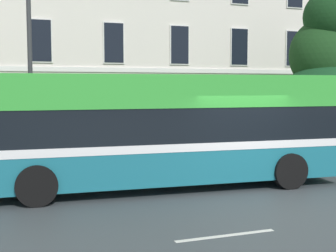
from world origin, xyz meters
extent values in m
cube|color=#3E4548|center=(0.00, 0.00, -0.03)|extent=(60.00, 56.00, 0.06)
cube|color=silver|center=(0.00, 3.65, 0.00)|extent=(54.00, 0.14, 0.01)
cube|color=silver|center=(-2.00, -1.80, 0.00)|extent=(2.00, 0.12, 0.01)
cube|color=#9E9E99|center=(0.00, 4.12, 0.06)|extent=(57.00, 0.24, 0.12)
cube|color=#4C6F34|center=(0.00, 6.67, 0.06)|extent=(57.00, 4.87, 0.12)
cube|color=silver|center=(0.42, 14.97, 4.81)|extent=(18.44, 8.52, 9.37)
cube|color=white|center=(0.42, 10.69, 3.43)|extent=(18.44, 0.06, 0.20)
cube|color=#2D333D|center=(0.42, 10.68, 1.22)|extent=(1.10, 0.06, 2.20)
cube|color=white|center=(-4.19, 10.68, 1.71)|extent=(0.95, 0.04, 1.80)
cube|color=black|center=(-4.19, 10.66, 1.71)|extent=(0.85, 0.03, 1.70)
cube|color=white|center=(-1.11, 10.68, 1.71)|extent=(0.95, 0.04, 1.80)
cube|color=black|center=(-1.11, 10.66, 1.71)|extent=(0.85, 0.03, 1.70)
cube|color=white|center=(1.96, 10.68, 1.71)|extent=(0.95, 0.04, 1.80)
cube|color=black|center=(1.96, 10.66, 1.71)|extent=(0.85, 0.03, 1.70)
cube|color=white|center=(5.04, 10.68, 1.71)|extent=(0.95, 0.04, 1.80)
cube|color=black|center=(5.04, 10.66, 1.71)|extent=(0.85, 0.03, 1.70)
cube|color=white|center=(8.11, 10.68, 1.71)|extent=(0.95, 0.04, 1.80)
cube|color=black|center=(8.11, 10.66, 1.71)|extent=(0.85, 0.03, 1.70)
cube|color=white|center=(-4.19, 10.68, 4.59)|extent=(0.95, 0.04, 1.80)
cube|color=black|center=(-4.19, 10.66, 4.59)|extent=(0.85, 0.03, 1.70)
cube|color=white|center=(-1.11, 10.68, 4.59)|extent=(0.95, 0.04, 1.80)
cube|color=black|center=(-1.11, 10.66, 4.59)|extent=(0.85, 0.03, 1.70)
cube|color=white|center=(1.96, 10.68, 4.59)|extent=(0.95, 0.04, 1.80)
cube|color=black|center=(1.96, 10.66, 4.59)|extent=(0.85, 0.03, 1.70)
cube|color=white|center=(5.04, 10.68, 4.59)|extent=(0.95, 0.04, 1.80)
cube|color=black|center=(5.04, 10.66, 4.59)|extent=(0.85, 0.03, 1.70)
cube|color=white|center=(8.11, 10.68, 4.59)|extent=(0.95, 0.04, 1.80)
cube|color=black|center=(8.11, 10.66, 4.59)|extent=(0.85, 0.03, 1.70)
cube|color=black|center=(0.42, 4.40, 1.07)|extent=(19.74, 0.04, 0.04)
cube|color=black|center=(0.42, 4.40, 0.20)|extent=(19.74, 0.04, 0.04)
cylinder|color=black|center=(-5.77, 4.40, 0.59)|extent=(0.02, 0.02, 0.95)
cylinder|color=black|center=(-5.31, 4.40, 0.59)|extent=(0.02, 0.02, 0.95)
cylinder|color=black|center=(-4.85, 4.40, 0.59)|extent=(0.02, 0.02, 0.95)
cylinder|color=black|center=(-4.40, 4.40, 0.59)|extent=(0.02, 0.02, 0.95)
cylinder|color=black|center=(-3.94, 4.40, 0.59)|extent=(0.02, 0.02, 0.95)
cylinder|color=black|center=(-3.48, 4.40, 0.59)|extent=(0.02, 0.02, 0.95)
cylinder|color=black|center=(-3.02, 4.40, 0.59)|extent=(0.02, 0.02, 0.95)
cylinder|color=black|center=(-2.56, 4.40, 0.59)|extent=(0.02, 0.02, 0.95)
cylinder|color=black|center=(-2.10, 4.40, 0.59)|extent=(0.02, 0.02, 0.95)
cylinder|color=black|center=(-1.64, 4.40, 0.59)|extent=(0.02, 0.02, 0.95)
cylinder|color=black|center=(-1.18, 4.40, 0.59)|extent=(0.02, 0.02, 0.95)
cylinder|color=black|center=(-0.72, 4.40, 0.59)|extent=(0.02, 0.02, 0.95)
cylinder|color=black|center=(-0.26, 4.40, 0.59)|extent=(0.02, 0.02, 0.95)
cylinder|color=black|center=(0.20, 4.40, 0.59)|extent=(0.02, 0.02, 0.95)
cylinder|color=black|center=(0.65, 4.40, 0.59)|extent=(0.02, 0.02, 0.95)
cylinder|color=black|center=(1.11, 4.40, 0.59)|extent=(0.02, 0.02, 0.95)
cylinder|color=black|center=(1.57, 4.40, 0.59)|extent=(0.02, 0.02, 0.95)
cylinder|color=black|center=(2.03, 4.40, 0.59)|extent=(0.02, 0.02, 0.95)
cylinder|color=black|center=(2.49, 4.40, 0.59)|extent=(0.02, 0.02, 0.95)
cylinder|color=black|center=(2.95, 4.40, 0.59)|extent=(0.02, 0.02, 0.95)
cylinder|color=black|center=(3.41, 4.40, 0.59)|extent=(0.02, 0.02, 0.95)
cylinder|color=black|center=(3.87, 4.40, 0.59)|extent=(0.02, 0.02, 0.95)
cylinder|color=black|center=(4.33, 4.40, 0.59)|extent=(0.02, 0.02, 0.95)
cylinder|color=black|center=(4.79, 4.40, 0.59)|extent=(0.02, 0.02, 0.95)
cylinder|color=black|center=(5.25, 4.40, 0.59)|extent=(0.02, 0.02, 0.95)
cylinder|color=#423328|center=(6.94, 6.39, 0.74)|extent=(0.55, 0.55, 1.25)
ellipsoid|color=#14441F|center=(7.03, 6.55, 0.99)|extent=(3.82, 3.82, 2.86)
ellipsoid|color=#154020|center=(6.74, 6.23, 2.50)|extent=(3.62, 3.62, 2.33)
ellipsoid|color=#1C421C|center=(6.82, 6.60, 4.00)|extent=(2.97, 2.97, 3.06)
ellipsoid|color=#153919|center=(6.94, 6.23, 5.51)|extent=(2.55, 2.55, 2.34)
cube|color=#1A6A7C|center=(-1.78, 2.56, 0.76)|extent=(10.00, 3.18, 1.00)
cube|color=white|center=(-1.78, 2.56, 1.22)|extent=(10.03, 3.20, 0.20)
cube|color=black|center=(-1.78, 2.56, 1.73)|extent=(9.92, 3.14, 0.94)
cube|color=green|center=(-1.78, 2.56, 2.61)|extent=(10.00, 3.18, 0.83)
cube|color=black|center=(3.16, 2.24, 1.68)|extent=(0.20, 2.14, 0.87)
cube|color=black|center=(3.16, 2.24, 2.57)|extent=(0.18, 1.83, 0.53)
cylinder|color=silver|center=(3.21, 3.05, 0.48)|extent=(0.05, 0.20, 0.20)
cylinder|color=silver|center=(3.10, 1.43, 0.48)|extent=(0.05, 0.20, 0.20)
cylinder|color=black|center=(1.54, 3.57, 0.48)|extent=(0.98, 0.36, 0.96)
cylinder|color=black|center=(1.38, 1.13, 0.48)|extent=(0.98, 0.36, 0.96)
cylinder|color=black|center=(-4.95, 3.99, 0.48)|extent=(0.98, 0.36, 0.96)
cylinder|color=black|center=(-5.11, 1.55, 0.48)|extent=(0.98, 0.36, 0.96)
cylinder|color=#333338|center=(-4.94, 5.52, 3.11)|extent=(0.14, 0.14, 5.98)
camera|label=1|loc=(-5.85, -9.26, 2.77)|focal=49.65mm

